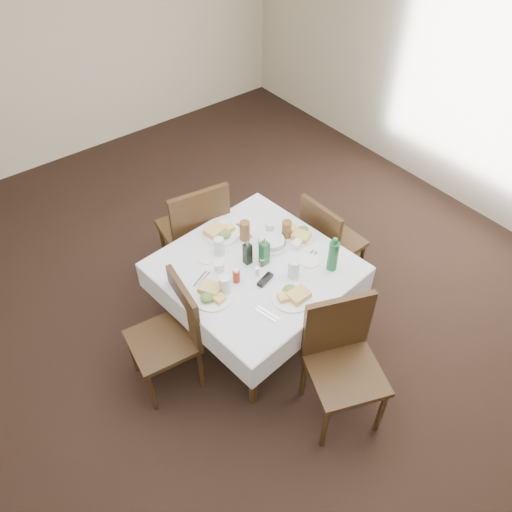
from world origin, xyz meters
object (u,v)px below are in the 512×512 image
at_px(dining_table, 255,274).
at_px(chair_east, 327,239).
at_px(chair_south, 341,354).
at_px(water_n, 219,247).
at_px(oil_cruet_dark, 248,253).
at_px(oil_cruet_green, 264,252).
at_px(water_w, 225,285).
at_px(coffee_mug, 219,267).
at_px(chair_west, 173,329).
at_px(water_e, 270,230).
at_px(water_s, 294,269).
at_px(bread_basket, 272,243).
at_px(ketchup_bottle, 236,276).
at_px(green_bottle, 333,255).
at_px(chair_north, 196,228).

height_order(dining_table, chair_east, chair_east).
relative_size(chair_south, water_n, 7.03).
distance_m(oil_cruet_dark, oil_cruet_green, 0.12).
relative_size(water_w, coffee_mug, 1.29).
bearing_deg(chair_west, dining_table, -3.77).
xyz_separation_m(water_e, water_w, (-0.60, -0.27, 0.01)).
xyz_separation_m(water_s, coffee_mug, (-0.37, 0.35, -0.04)).
height_order(bread_basket, ketchup_bottle, ketchup_bottle).
height_order(dining_table, oil_cruet_green, oil_cruet_green).
distance_m(dining_table, ketchup_bottle, 0.24).
height_order(ketchup_bottle, coffee_mug, ketchup_bottle).
relative_size(chair_east, bread_basket, 4.39).
bearing_deg(chair_south, water_e, 77.96).
bearing_deg(oil_cruet_dark, water_w, -154.64).
bearing_deg(oil_cruet_green, dining_table, 168.04).
bearing_deg(coffee_mug, green_bottle, -35.60).
relative_size(water_e, oil_cruet_dark, 0.55).
distance_m(oil_cruet_dark, ketchup_bottle, 0.20).
bearing_deg(water_n, ketchup_bottle, -102.32).
bearing_deg(ketchup_bottle, coffee_mug, 104.07).
bearing_deg(chair_south, green_bottle, 54.41).
bearing_deg(chair_west, water_e, 8.25).
height_order(dining_table, bread_basket, bread_basket).
xyz_separation_m(bread_basket, ketchup_bottle, (-0.41, -0.12, 0.02)).
bearing_deg(chair_east, dining_table, -174.95).
bearing_deg(chair_east, ketchup_bottle, -173.65).
xyz_separation_m(oil_cruet_dark, green_bottle, (0.43, -0.41, 0.03)).
relative_size(water_s, bread_basket, 0.71).
relative_size(chair_south, oil_cruet_green, 4.07).
height_order(chair_north, bread_basket, chair_north).
bearing_deg(water_n, dining_table, -63.28).
xyz_separation_m(chair_east, green_bottle, (-0.39, -0.42, 0.37)).
bearing_deg(chair_west, water_w, -18.80).
relative_size(chair_north, water_w, 7.13).
distance_m(dining_table, oil_cruet_green, 0.20).
relative_size(water_n, water_w, 0.95).
xyz_separation_m(chair_north, water_w, (-0.30, -0.85, 0.24)).
relative_size(dining_table, green_bottle, 4.79).
relative_size(coffee_mug, green_bottle, 0.40).
distance_m(water_s, bread_basket, 0.34).
height_order(water_e, ketchup_bottle, water_e).
bearing_deg(coffee_mug, chair_south, -72.36).
xyz_separation_m(water_n, coffee_mug, (-0.10, -0.15, -0.03)).
distance_m(oil_cruet_dark, green_bottle, 0.60).
bearing_deg(water_s, water_w, 160.12).
bearing_deg(green_bottle, bread_basket, 113.46).
distance_m(water_s, water_e, 0.45).
relative_size(chair_west, water_s, 6.22).
xyz_separation_m(oil_cruet_green, green_bottle, (0.34, -0.34, 0.02)).
xyz_separation_m(water_s, oil_cruet_green, (-0.07, 0.23, 0.03)).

